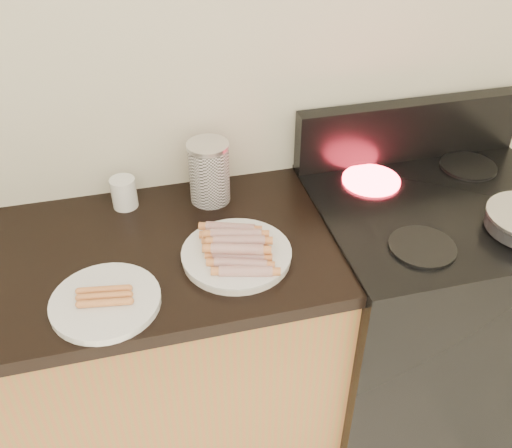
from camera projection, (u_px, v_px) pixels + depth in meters
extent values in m
cube|color=silver|center=(158.00, 61.00, 1.55)|extent=(4.00, 0.04, 2.60)
cube|color=black|center=(420.00, 313.00, 1.97)|extent=(0.76, 0.65, 0.90)
cube|color=black|center=(447.00, 205.00, 1.69)|extent=(0.76, 0.65, 0.01)
cube|color=black|center=(409.00, 130.00, 1.85)|extent=(0.76, 0.06, 0.20)
cylinder|color=black|center=(422.00, 247.00, 1.52)|extent=(0.18, 0.18, 0.01)
cylinder|color=#FF1E2D|center=(371.00, 180.00, 1.79)|extent=(0.18, 0.18, 0.01)
cylinder|color=black|center=(468.00, 166.00, 1.85)|extent=(0.18, 0.18, 0.01)
cylinder|color=white|center=(237.00, 256.00, 1.50)|extent=(0.37, 0.37, 0.02)
cylinder|color=white|center=(106.00, 302.00, 1.37)|extent=(0.28, 0.28, 0.02)
cylinder|color=maroon|center=(245.00, 272.00, 1.42)|extent=(0.14, 0.07, 0.03)
cylinder|color=maroon|center=(242.00, 264.00, 1.44)|extent=(0.14, 0.07, 0.03)
cylinder|color=maroon|center=(239.00, 256.00, 1.47)|extent=(0.14, 0.07, 0.03)
cylinder|color=maroon|center=(236.00, 249.00, 1.49)|extent=(0.14, 0.07, 0.03)
cylinder|color=maroon|center=(234.00, 242.00, 1.51)|extent=(0.14, 0.07, 0.03)
cylinder|color=maroon|center=(231.00, 235.00, 1.54)|extent=(0.14, 0.07, 0.03)
cylinder|color=maroon|center=(229.00, 228.00, 1.56)|extent=(0.14, 0.07, 0.03)
cylinder|color=maroon|center=(239.00, 249.00, 1.45)|extent=(0.14, 0.07, 0.03)
cylinder|color=maroon|center=(236.00, 241.00, 1.47)|extent=(0.14, 0.07, 0.03)
cylinder|color=maroon|center=(234.00, 234.00, 1.50)|extent=(0.14, 0.07, 0.03)
cylinder|color=#DE9150|center=(105.00, 303.00, 1.34)|extent=(0.12, 0.04, 0.02)
cylinder|color=#DE9150|center=(104.00, 296.00, 1.36)|extent=(0.12, 0.04, 0.02)
cylinder|color=#DE9150|center=(104.00, 290.00, 1.37)|extent=(0.12, 0.04, 0.02)
cylinder|color=white|center=(209.00, 174.00, 1.68)|extent=(0.12, 0.12, 0.18)
cylinder|color=silver|center=(208.00, 145.00, 1.62)|extent=(0.12, 0.12, 0.01)
cylinder|color=silver|center=(124.00, 193.00, 1.67)|extent=(0.08, 0.08, 0.09)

